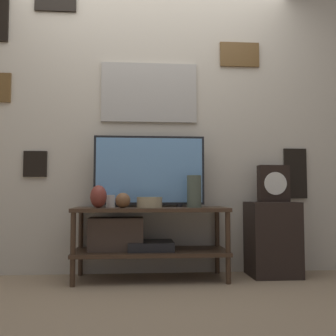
{
  "coord_description": "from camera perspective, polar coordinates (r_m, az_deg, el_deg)",
  "views": [
    {
      "loc": [
        -0.11,
        -2.91,
        0.68
      ],
      "look_at": [
        0.14,
        0.27,
        0.89
      ],
      "focal_mm": 42.0,
      "sensor_mm": 36.0,
      "label": 1
    }
  ],
  "objects": [
    {
      "name": "media_console",
      "position": [
        3.2,
        -4.44,
        -9.54
      ],
      "size": [
        1.22,
        0.47,
        0.57
      ],
      "color": "#422D1E",
      "rests_on": "ground_plane"
    },
    {
      "name": "vase_wide_bowl",
      "position": [
        3.08,
        -2.7,
        -5.01
      ],
      "size": [
        0.2,
        0.2,
        0.08
      ],
      "color": "tan",
      "rests_on": "media_console"
    },
    {
      "name": "mantel_clock",
      "position": [
        3.46,
        15.05,
        -2.2
      ],
      "size": [
        0.26,
        0.11,
        0.31
      ],
      "color": "black",
      "rests_on": "side_table"
    },
    {
      "name": "side_table",
      "position": [
        3.44,
        14.91,
        -9.89
      ],
      "size": [
        0.4,
        0.36,
        0.61
      ],
      "color": "black",
      "rests_on": "ground_plane"
    },
    {
      "name": "candle_jar",
      "position": [
        3.22,
        -8.35,
        -4.78
      ],
      "size": [
        0.07,
        0.07,
        0.1
      ],
      "color": "silver",
      "rests_on": "media_console"
    },
    {
      "name": "wall_back",
      "position": [
        3.53,
        -2.72,
        7.28
      ],
      "size": [
        6.4,
        0.08,
        2.7
      ],
      "color": "beige",
      "rests_on": "ground_plane"
    },
    {
      "name": "vase_round_glass",
      "position": [
        3.05,
        -6.57,
        -4.69
      ],
      "size": [
        0.12,
        0.12,
        0.12
      ],
      "color": "brown",
      "rests_on": "media_console"
    },
    {
      "name": "television",
      "position": [
        3.29,
        -2.71,
        -0.34
      ],
      "size": [
        0.92,
        0.05,
        0.59
      ],
      "color": "black",
      "rests_on": "media_console"
    },
    {
      "name": "vase_urn_stoneware",
      "position": [
        3.1,
        -10.05,
        -4.1
      ],
      "size": [
        0.13,
        0.15,
        0.18
      ],
      "color": "brown",
      "rests_on": "media_console"
    },
    {
      "name": "vase_tall_ceramic",
      "position": [
        3.15,
        3.81,
        -3.42
      ],
      "size": [
        0.11,
        0.11,
        0.26
      ],
      "color": "#4C5647",
      "rests_on": "media_console"
    },
    {
      "name": "ground_plane",
      "position": [
        2.99,
        -2.35,
        -16.95
      ],
      "size": [
        12.0,
        12.0,
        0.0
      ],
      "primitive_type": "plane",
      "color": "#997F60"
    }
  ]
}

